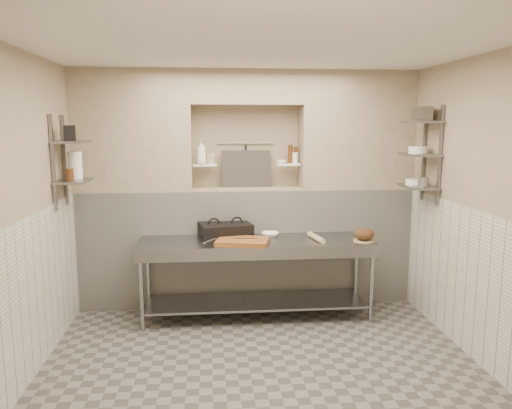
{
  "coord_description": "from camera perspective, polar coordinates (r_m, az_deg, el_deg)",
  "views": [
    {
      "loc": [
        -0.44,
        -4.21,
        2.17
      ],
      "look_at": [
        0.03,
        0.9,
        1.35
      ],
      "focal_mm": 35.0,
      "sensor_mm": 36.0,
      "label": 1
    }
  ],
  "objects": [
    {
      "name": "shelf_rail_left_a",
      "position": [
        5.68,
        -21.03,
        4.75
      ],
      "size": [
        0.03,
        0.03,
        0.95
      ],
      "primitive_type": "cube",
      "color": "slate",
      "rests_on": "wall_left"
    },
    {
      "name": "jar_alcove",
      "position": [
        6.01,
        -5.19,
        5.29
      ],
      "size": [
        0.09,
        0.09,
        0.13
      ],
      "primitive_type": "cube",
      "color": "tan",
      "rests_on": "alcove_shelf_left"
    },
    {
      "name": "wall_shelf_right_mid",
      "position": [
        5.74,
        18.21,
        5.43
      ],
      "size": [
        0.3,
        0.5,
        0.02
      ],
      "primitive_type": "cube",
      "color": "slate",
      "rests_on": "wall_right"
    },
    {
      "name": "wall_right",
      "position": [
        4.95,
        25.01,
        -0.72
      ],
      "size": [
        0.1,
        3.9,
        2.8
      ],
      "primitive_type": "cube",
      "color": "tan",
      "rests_on": "ground"
    },
    {
      "name": "prep_table",
      "position": [
        5.62,
        0.06,
        -6.68
      ],
      "size": [
        2.6,
        0.7,
        0.9
      ],
      "color": "gray",
      "rests_on": "floor"
    },
    {
      "name": "splash_panel",
      "position": [
        6.1,
        -1.13,
        4.09
      ],
      "size": [
        0.6,
        0.08,
        0.45
      ],
      "primitive_type": "cube",
      "rotation": [
        -0.14,
        0.0,
        0.0
      ],
      "color": "#383330",
      "rests_on": "alcove_sill"
    },
    {
      "name": "shelf_rail_left_b",
      "position": [
        5.3,
        -22.19,
        4.41
      ],
      "size": [
        0.03,
        0.03,
        0.95
      ],
      "primitive_type": "cube",
      "color": "slate",
      "rests_on": "wall_left"
    },
    {
      "name": "shelf_rail_right_b",
      "position": [
        5.61,
        20.29,
        5.26
      ],
      "size": [
        0.03,
        0.03,
        1.05
      ],
      "primitive_type": "cube",
      "color": "slate",
      "rests_on": "wall_right"
    },
    {
      "name": "wall_back",
      "position": [
        6.27,
        -1.23,
        2.02
      ],
      "size": [
        4.0,
        0.1,
        2.8
      ],
      "primitive_type": "cube",
      "color": "tan",
      "rests_on": "ground"
    },
    {
      "name": "wall_shelf_right_upper",
      "position": [
        5.73,
        18.39,
        8.93
      ],
      "size": [
        0.3,
        0.5,
        0.03
      ],
      "primitive_type": "cube",
      "color": "slate",
      "rests_on": "wall_right"
    },
    {
      "name": "wall_shelf_right_lower",
      "position": [
        5.77,
        18.04,
        1.97
      ],
      "size": [
        0.3,
        0.5,
        0.02
      ],
      "primitive_type": "cube",
      "color": "slate",
      "rests_on": "wall_right"
    },
    {
      "name": "mixing_bowl",
      "position": [
        5.74,
        1.62,
        -3.44
      ],
      "size": [
        0.24,
        0.24,
        0.05
      ],
      "primitive_type": "imported",
      "rotation": [
        0.0,
        0.0,
        -0.22
      ],
      "color": "white",
      "rests_on": "prep_table"
    },
    {
      "name": "condiment_b",
      "position": [
        6.05,
        3.94,
        5.78
      ],
      "size": [
        0.06,
        0.06,
        0.22
      ],
      "primitive_type": "cylinder",
      "color": "#47250F",
      "rests_on": "alcove_shelf_right"
    },
    {
      "name": "wainscot_right",
      "position": [
        5.08,
        23.88,
        -8.55
      ],
      "size": [
        0.02,
        3.9,
        1.4
      ],
      "primitive_type": "cube",
      "color": "silver",
      "rests_on": "floor"
    },
    {
      "name": "backwall_header",
      "position": [
        5.99,
        -1.09,
        13.2
      ],
      "size": [
        1.3,
        0.4,
        0.4
      ],
      "primitive_type": "cube",
      "color": "tan",
      "rests_on": "backwall_lower"
    },
    {
      "name": "jug_left",
      "position": [
        5.54,
        -19.97,
        4.24
      ],
      "size": [
        0.14,
        0.14,
        0.28
      ],
      "primitive_type": "cylinder",
      "color": "white",
      "rests_on": "wall_shelf_left_lower"
    },
    {
      "name": "bowl_right",
      "position": [
        5.85,
        17.71,
        2.5
      ],
      "size": [
        0.21,
        0.21,
        0.06
      ],
      "primitive_type": "cylinder",
      "color": "white",
      "rests_on": "wall_shelf_right_lower"
    },
    {
      "name": "bread_loaf",
      "position": [
        5.63,
        12.27,
        -3.32
      ],
      "size": [
        0.22,
        0.22,
        0.13
      ],
      "primitive_type": "ellipsoid",
      "color": "#4C2D19",
      "rests_on": "bread_board"
    },
    {
      "name": "wall_left",
      "position": [
        4.57,
        -25.83,
        -1.53
      ],
      "size": [
        0.1,
        3.9,
        2.8
      ],
      "primitive_type": "cube",
      "color": "tan",
      "rests_on": "ground"
    },
    {
      "name": "hanging_steel",
      "position": [
        6.14,
        -1.17,
        5.43
      ],
      "size": [
        0.02,
        0.02,
        0.3
      ],
      "primitive_type": "cylinder",
      "color": "black",
      "rests_on": "utensil_rail"
    },
    {
      "name": "backwall_pillar_left",
      "position": [
        6.02,
        -13.88,
        8.15
      ],
      "size": [
        1.35,
        0.4,
        1.4
      ],
      "primitive_type": "cube",
      "color": "tan",
      "rests_on": "backwall_lower"
    },
    {
      "name": "ceiling",
      "position": [
        4.28,
        0.72,
        18.22
      ],
      "size": [
        4.0,
        3.9,
        0.1
      ],
      "primitive_type": "cube",
      "color": "silver",
      "rests_on": "ground"
    },
    {
      "name": "knife_blade",
      "position": [
        5.44,
        -1.26,
        -3.9
      ],
      "size": [
        0.26,
        0.05,
        0.01
      ],
      "primitive_type": "cube",
      "rotation": [
        0.0,
        0.0,
        -0.07
      ],
      "color": "gray",
      "rests_on": "cutting_board"
    },
    {
      "name": "basket_right",
      "position": [
        5.73,
        18.45,
        9.8
      ],
      "size": [
        0.25,
        0.28,
        0.15
      ],
      "primitive_type": "cube",
      "rotation": [
        0.0,
        0.0,
        -0.26
      ],
      "color": "gray",
      "rests_on": "wall_shelf_right_upper"
    },
    {
      "name": "floor",
      "position": [
        4.78,
        0.65,
        -18.61
      ],
      "size": [
        4.0,
        3.9,
        0.1
      ],
      "primitive_type": "cube",
      "color": "#69625D",
      "rests_on": "ground"
    },
    {
      "name": "bottle_soap",
      "position": [
        5.92,
        -6.25,
        5.97
      ],
      "size": [
        0.12,
        0.12,
        0.28
      ],
      "primitive_type": "imported",
      "rotation": [
        0.0,
        0.0,
        0.14
      ],
      "color": "white",
      "rests_on": "alcove_shelf_left"
    },
    {
      "name": "wall_shelf_left_lower",
      "position": [
        5.47,
        -20.11,
        2.55
      ],
      "size": [
        0.3,
        0.5,
        0.02
      ],
      "primitive_type": "cube",
      "color": "slate",
      "rests_on": "wall_left"
    },
    {
      "name": "alcove_shelf_right",
      "position": [
        6.05,
        3.68,
        4.61
      ],
      "size": [
        0.28,
        0.16,
        0.02
      ],
      "primitive_type": "cube",
      "color": "white",
      "rests_on": "backwall_lower"
    },
    {
      "name": "backwall_lower",
      "position": [
        6.15,
        -1.04,
        -4.75
      ],
      "size": [
        4.0,
        0.4,
        1.4
      ],
      "primitive_type": "cube",
      "color": "silver",
      "rests_on": "floor"
    },
    {
      "name": "bowl_right_mid",
      "position": [
        5.78,
        18.03,
        5.97
      ],
      "size": [
        0.21,
        0.21,
        0.08
      ],
      "primitive_type": "cylinder",
      "color": "white",
      "rests_on": "wall_shelf_right_mid"
    },
    {
      "name": "bowl_alcove",
      "position": [
        6.03,
        2.94,
        4.9
      ],
      "size": [
        0.16,
        0.16,
        0.04
      ],
      "primitive_type": "imported",
      "rotation": [
        0.0,
        0.0,
        0.37
      ],
      "color": "white",
      "rests_on": "alcove_shelf_right"
    },
    {
      "name": "rolling_pin",
      "position": [
        5.6,
        6.87,
        -3.77
      ],
      "size": [
        0.13,
        0.4,
        0.06
      ],
      "primitive_type": "cylinder",
      "rotation": [
        1.57,
        0.0,
        0.18
      ],
      "color": "tan",
      "rests_on": "prep_table"
    },
    {
      "name": "condiment_c",
      "position": [
        6.07,
        4.46,
        5.35
      ],
      "size": [
        0.08,
        0.08,
        0.13
      ],
      "primitive_type": "cylinder",
      "color": "white",
      "rests_on": "alcove_shelf_right"
    },
    {
      "name": "jar_left",
      "position": [
        5.33,
        -20.53,
        3.19
      ],
      "size": [
        0.09,
        0.09,
        0.13
      ],
      "primitive_type": "cylinder",
      "color": "#47250F",
      "rests_on": "wall_shelf_left_lower"
    },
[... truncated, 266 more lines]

